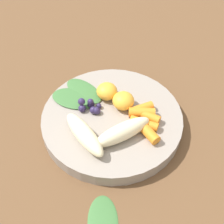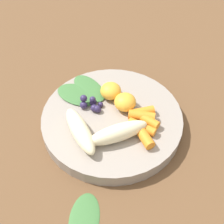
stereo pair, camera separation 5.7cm
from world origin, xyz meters
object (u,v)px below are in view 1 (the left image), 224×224
banana_peeled_left (123,132)px  orange_segment_near (107,91)px  bowl (112,120)px  kale_leaf_stray (103,221)px  banana_peeled_right (84,134)px

banana_peeled_left → orange_segment_near: bearing=75.1°
bowl → kale_leaf_stray: bowl is taller
banana_peeled_right → kale_leaf_stray: size_ratio=1.26×
banana_peeled_left → kale_leaf_stray: banana_peeled_left is taller
orange_segment_near → bowl: bearing=-67.1°
bowl → banana_peeled_right: size_ratio=2.42×
bowl → banana_peeled_left: 0.06m
banana_peeled_right → kale_leaf_stray: 0.15m
bowl → banana_peeled_right: bearing=-118.6°
bowl → kale_leaf_stray: size_ratio=3.04×
banana_peeled_right → orange_segment_near: (0.02, 0.11, -0.00)m
banana_peeled_left → banana_peeled_right: same height
kale_leaf_stray → bowl: bearing=173.0°
banana_peeled_left → kale_leaf_stray: bearing=-133.8°
banana_peeled_right → orange_segment_near: size_ratio=2.69×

